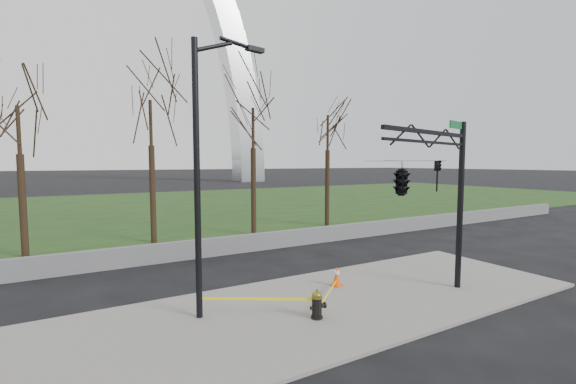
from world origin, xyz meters
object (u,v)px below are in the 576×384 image
street_light (204,158)px  traffic_signal_mast (415,177)px  fire_hydrant (317,305)px  traffic_cone (337,276)px

street_light → traffic_signal_mast: size_ratio=1.37×
traffic_signal_mast → fire_hydrant: bearing=147.1°
street_light → traffic_signal_mast: (5.48, -2.79, -0.55)m
fire_hydrant → traffic_signal_mast: traffic_signal_mast is taller
traffic_signal_mast → traffic_cone: bearing=87.5°
fire_hydrant → traffic_signal_mast: 4.70m
fire_hydrant → street_light: size_ratio=0.10×
traffic_cone → street_light: 6.50m
traffic_cone → traffic_signal_mast: traffic_signal_mast is taller
traffic_cone → fire_hydrant: bearing=-137.9°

